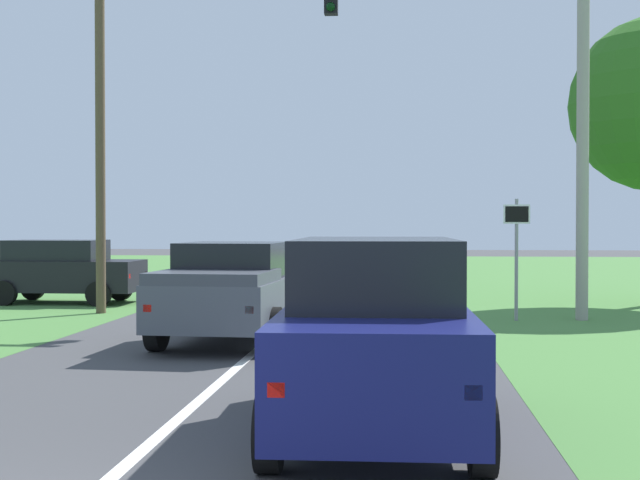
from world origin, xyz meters
TOP-DOWN VIEW (x-y plane):
  - ground_plane at (0.00, 9.23)m, footprint 120.00×120.00m
  - red_suv_near at (2.25, 4.08)m, footprint 2.17×4.71m
  - pickup_truck_lead at (-0.60, 11.04)m, footprint 2.53×5.33m
  - traffic_light at (-3.40, 15.68)m, footprint 6.48×0.40m
  - keep_moving_sign at (5.15, 14.96)m, footprint 0.60×0.09m
  - crossing_suv_far at (-6.91, 18.28)m, footprint 4.24×2.05m
  - utility_pole_right at (6.67, 15.23)m, footprint 0.28×0.28m

SIDE VIEW (x-z plane):
  - ground_plane at x=0.00m, z-range 0.00..0.00m
  - crossing_suv_far at x=-6.91m, z-range 0.04..1.81m
  - pickup_truck_lead at x=-0.60m, z-range 0.02..1.89m
  - red_suv_near at x=2.25m, z-range 0.04..2.09m
  - keep_moving_sign at x=5.15m, z-range 0.38..3.16m
  - utility_pole_right at x=6.67m, z-range 0.00..8.71m
  - traffic_light at x=-3.40m, z-range 1.26..10.10m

